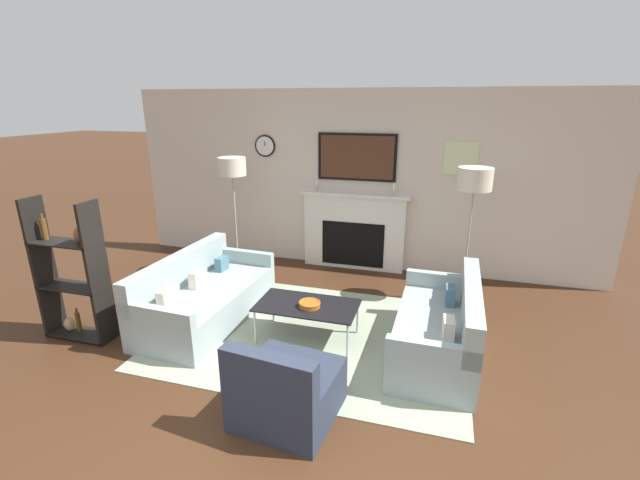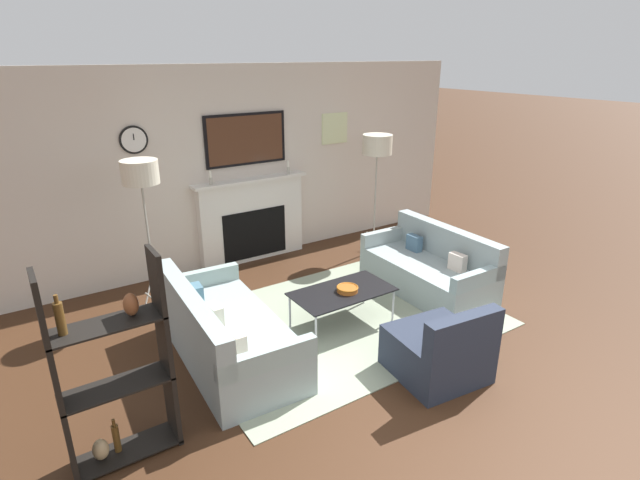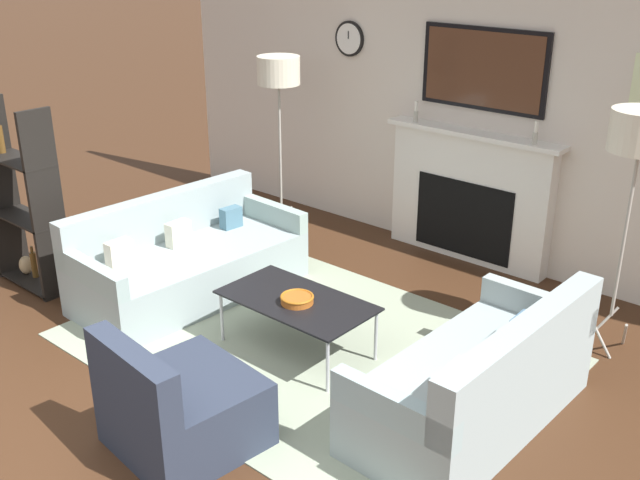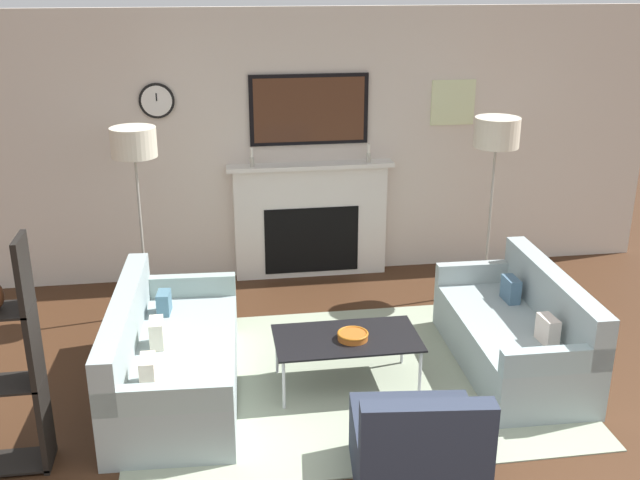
{
  "view_description": "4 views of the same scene",
  "coord_description": "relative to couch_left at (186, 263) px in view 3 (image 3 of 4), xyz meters",
  "views": [
    {
      "loc": [
        1.26,
        -1.96,
        2.52
      ],
      "look_at": [
        -0.08,
        2.68,
        0.95
      ],
      "focal_mm": 24.0,
      "sensor_mm": 36.0,
      "label": 1
    },
    {
      "loc": [
        -2.9,
        -1.88,
        2.83
      ],
      "look_at": [
        -0.03,
        2.48,
        0.86
      ],
      "focal_mm": 28.0,
      "sensor_mm": 36.0,
      "label": 2
    },
    {
      "loc": [
        3.16,
        -1.42,
        2.82
      ],
      "look_at": [
        -0.07,
        2.31,
        0.77
      ],
      "focal_mm": 42.0,
      "sensor_mm": 36.0,
      "label": 3
    },
    {
      "loc": [
        -1.0,
        -2.94,
        3.05
      ],
      "look_at": [
        -0.14,
        2.69,
        0.96
      ],
      "focal_mm": 42.0,
      "sensor_mm": 36.0,
      "label": 4
    }
  ],
  "objects": [
    {
      "name": "shelf_unit",
      "position": [
        -1.13,
        -0.74,
        0.45
      ],
      "size": [
        0.77,
        0.28,
        1.57
      ],
      "color": "black",
      "rests_on": "ground_plane"
    },
    {
      "name": "armchair",
      "position": [
        1.54,
        -1.33,
        -0.01
      ],
      "size": [
        0.85,
        0.85,
        0.76
      ],
      "color": "#272E3F",
      "rests_on": "ground_plane"
    },
    {
      "name": "couch_left",
      "position": [
        0.0,
        0.0,
        0.0
      ],
      "size": [
        0.97,
        1.92,
        0.79
      ],
      "color": "#91A0A1",
      "rests_on": "ground_plane"
    },
    {
      "name": "area_rug",
      "position": [
        1.37,
        -0.0,
        -0.27
      ],
      "size": [
        3.33,
        2.41,
        0.01
      ],
      "color": "gray",
      "rests_on": "ground_plane"
    },
    {
      "name": "floor_lamp_left",
      "position": [
        -0.27,
        1.42,
        1.33
      ],
      "size": [
        0.39,
        0.39,
        1.77
      ],
      "color": "#9E998E",
      "rests_on": "ground_plane"
    },
    {
      "name": "decorative_bowl",
      "position": [
        1.37,
        -0.13,
        0.17
      ],
      "size": [
        0.24,
        0.24,
        0.06
      ],
      "color": "#B1581E",
      "rests_on": "coffee_table"
    },
    {
      "name": "fireplace_wall",
      "position": [
        1.37,
        2.26,
        0.95
      ],
      "size": [
        7.28,
        0.28,
        2.7
      ],
      "color": "beige",
      "rests_on": "ground_plane"
    },
    {
      "name": "coffee_table",
      "position": [
        1.33,
        -0.09,
        0.12
      ],
      "size": [
        1.1,
        0.6,
        0.42
      ],
      "color": "black",
      "rests_on": "ground_plane"
    },
    {
      "name": "couch_right",
      "position": [
        2.73,
        -0.0,
        0.01
      ],
      "size": [
        0.83,
        1.71,
        0.8
      ],
      "color": "#91A0A1",
      "rests_on": "ground_plane"
    }
  ]
}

